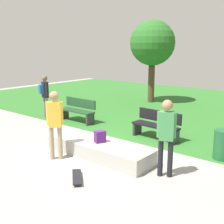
# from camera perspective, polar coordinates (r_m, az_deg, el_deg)

# --- Properties ---
(ground_plane) EXTENTS (28.00, 28.00, 0.00)m
(ground_plane) POSITION_cam_1_polar(r_m,az_deg,el_deg) (8.40, -1.53, -7.81)
(ground_plane) COLOR gray
(grass_lawn) EXTENTS (26.60, 12.77, 0.01)m
(grass_lawn) POSITION_cam_1_polar(r_m,az_deg,el_deg) (14.80, 18.15, 0.61)
(grass_lawn) COLOR #2D6B28
(grass_lawn) RESTS_ON ground_plane
(concrete_ledge) EXTENTS (3.18, 0.91, 0.41)m
(concrete_ledge) POSITION_cam_1_polar(r_m,az_deg,el_deg) (8.03, -2.75, -7.25)
(concrete_ledge) COLOR #A8A59E
(concrete_ledge) RESTS_ON ground_plane
(backpack_on_ledge) EXTENTS (0.30, 0.34, 0.32)m
(backpack_on_ledge) POSITION_cam_1_polar(r_m,az_deg,el_deg) (7.89, -2.35, -4.80)
(backpack_on_ledge) COLOR #4C1E66
(backpack_on_ledge) RESTS_ON concrete_ledge
(skater_performing_trick) EXTENTS (0.37, 0.37, 1.82)m
(skater_performing_trick) POSITION_cam_1_polar(r_m,az_deg,el_deg) (7.74, -11.05, -1.46)
(skater_performing_trick) COLOR tan
(skater_performing_trick) RESTS_ON ground_plane
(skater_watching) EXTENTS (0.39, 0.32, 1.80)m
(skater_watching) POSITION_cam_1_polar(r_m,az_deg,el_deg) (6.68, 10.54, -3.85)
(skater_watching) COLOR black
(skater_watching) RESTS_ON ground_plane
(skateboard_by_ledge) EXTENTS (0.73, 0.69, 0.08)m
(skateboard_by_ledge) POSITION_cam_1_polar(r_m,az_deg,el_deg) (6.80, -6.82, -12.42)
(skateboard_by_ledge) COLOR black
(skateboard_by_ledge) RESTS_ON ground_plane
(park_bench_far_left) EXTENTS (1.63, 0.58, 0.91)m
(park_bench_far_left) POSITION_cam_1_polar(r_m,az_deg,el_deg) (9.54, 8.69, -2.39)
(park_bench_far_left) COLOR black
(park_bench_far_left) RESTS_ON ground_plane
(park_bench_by_oak) EXTENTS (1.60, 0.49, 0.91)m
(park_bench_by_oak) POSITION_cam_1_polar(r_m,az_deg,el_deg) (11.67, -6.64, 0.45)
(park_bench_by_oak) COLOR #1E4223
(park_bench_by_oak) RESTS_ON ground_plane
(tree_leaning_ash) EXTENTS (2.33, 2.33, 4.27)m
(tree_leaning_ash) POSITION_cam_1_polar(r_m,az_deg,el_deg) (15.64, 7.88, 13.05)
(tree_leaning_ash) COLOR #4C3823
(tree_leaning_ash) RESTS_ON grass_lawn
(trash_bin) EXTENTS (0.45, 0.45, 0.79)m
(trash_bin) POSITION_cam_1_polar(r_m,az_deg,el_deg) (8.31, 20.68, -5.98)
(trash_bin) COLOR #1E592D
(trash_bin) RESTS_ON ground_plane
(pedestrian_with_backpack) EXTENTS (0.41, 0.41, 1.78)m
(pedestrian_with_backpack) POSITION_cam_1_polar(r_m,az_deg,el_deg) (12.39, -12.99, 3.72)
(pedestrian_with_backpack) COLOR slate
(pedestrian_with_backpack) RESTS_ON ground_plane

